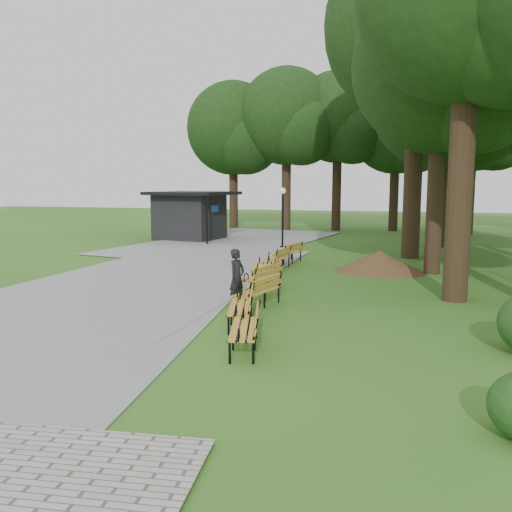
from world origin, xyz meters
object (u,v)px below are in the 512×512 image
(kiosk, at_px, (189,216))
(lamp_post, at_px, (283,205))
(bench_0, at_px, (244,329))
(bench_2, at_px, (257,292))
(person, at_px, (237,277))
(dirt_mound, at_px, (380,261))
(bench_5, at_px, (277,259))
(lawn_tree_4, at_px, (444,98))
(lawn_tree_2, at_px, (419,27))
(lawn_tree_1, at_px, (441,65))
(bench_3, at_px, (261,277))
(bench_1, at_px, (240,307))
(bench_4, at_px, (260,267))
(bench_6, at_px, (288,253))

(kiosk, height_order, lamp_post, lamp_post)
(bench_0, distance_m, bench_2, 3.75)
(person, distance_m, dirt_mound, 7.52)
(bench_5, bearing_deg, dirt_mound, 104.40)
(lawn_tree_4, bearing_deg, lawn_tree_2, -107.02)
(kiosk, bearing_deg, bench_2, -51.57)
(bench_0, distance_m, lawn_tree_1, 13.47)
(bench_2, xyz_separation_m, bench_3, (-0.46, 2.17, 0.00))
(bench_1, relative_size, bench_3, 1.00)
(dirt_mound, relative_size, lawn_tree_1, 0.26)
(bench_3, bearing_deg, bench_4, -148.03)
(bench_2, bearing_deg, bench_1, 17.75)
(lamp_post, xyz_separation_m, bench_4, (1.24, -9.05, -1.80))
(bench_0, bearing_deg, kiosk, -168.34)
(bench_1, distance_m, lawn_tree_1, 12.30)
(kiosk, bearing_deg, bench_5, -41.47)
(lamp_post, xyz_separation_m, lawn_tree_2, (6.35, -2.03, 7.71))
(bench_1, bearing_deg, person, -174.43)
(lawn_tree_1, relative_size, lawn_tree_2, 0.76)
(person, xyz_separation_m, bench_3, (0.17, 2.01, -0.34))
(bench_6, relative_size, lawn_tree_2, 0.14)
(dirt_mound, xyz_separation_m, bench_1, (-2.84, -8.64, 0.03))
(bench_4, bearing_deg, bench_1, -2.23)
(kiosk, distance_m, bench_1, 19.68)
(bench_1, xyz_separation_m, lawn_tree_1, (4.73, 8.88, 7.08))
(bench_0, distance_m, bench_3, 5.97)
(dirt_mound, height_order, lawn_tree_2, lawn_tree_2)
(lamp_post, height_order, lawn_tree_2, lawn_tree_2)
(lamp_post, height_order, bench_6, lamp_post)
(kiosk, height_order, bench_6, kiosk)
(dirt_mound, bearing_deg, kiosk, 141.82)
(kiosk, relative_size, bench_0, 2.39)
(person, bearing_deg, bench_1, -142.11)
(bench_2, distance_m, bench_6, 8.07)
(bench_4, bearing_deg, kiosk, -160.25)
(lawn_tree_1, height_order, lawn_tree_2, lawn_tree_2)
(lamp_post, relative_size, lawn_tree_1, 0.29)
(bench_2, relative_size, bench_6, 1.00)
(bench_0, bearing_deg, lawn_tree_2, 153.49)
(lawn_tree_2, bearing_deg, lawn_tree_4, 72.98)
(bench_4, distance_m, bench_5, 2.13)
(person, height_order, bench_2, person)
(kiosk, bearing_deg, bench_0, -54.51)
(bench_5, bearing_deg, bench_4, 3.67)
(person, relative_size, kiosk, 0.34)
(bench_3, xyz_separation_m, lawn_tree_4, (5.98, 13.65, 7.20))
(lamp_post, relative_size, lawn_tree_4, 0.27)
(person, xyz_separation_m, lawn_tree_2, (4.71, 10.97, 9.17))
(bench_0, relative_size, lawn_tree_4, 0.17)
(dirt_mound, bearing_deg, person, -118.28)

